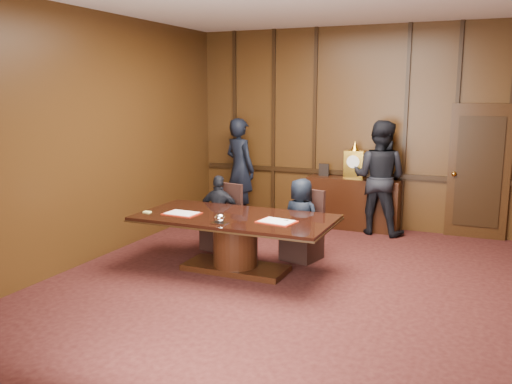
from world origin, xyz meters
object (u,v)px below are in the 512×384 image
witness_left (240,169)px  signatory_right (301,220)px  witness_right (379,178)px  sideboard (353,201)px  conference_table (235,234)px  signatory_left (220,213)px

witness_left → signatory_right: bearing=158.0°
witness_left → witness_right: 2.59m
sideboard → witness_right: witness_right is taller
witness_left → witness_right: (2.59, 0.00, 0.01)m
conference_table → witness_left: (-1.22, 2.75, 0.44)m
signatory_left → signatory_right: size_ratio=0.97×
sideboard → witness_left: (-2.12, -0.16, 0.47)m
conference_table → witness_left: bearing=114.0°
sideboard → conference_table: size_ratio=0.61×
signatory_right → witness_left: bearing=-35.2°
signatory_left → witness_right: (2.02, 1.95, 0.39)m
signatory_left → witness_left: (-0.57, 1.95, 0.38)m
signatory_left → witness_right: size_ratio=0.60×
conference_table → signatory_right: signatory_right is taller
signatory_left → signatory_right: signatory_right is taller
signatory_right → signatory_left: bearing=11.0°
conference_table → witness_right: (1.37, 2.75, 0.45)m
witness_right → conference_table: bearing=71.5°
conference_table → signatory_right: size_ratio=2.21×
sideboard → conference_table: (-0.90, -2.91, 0.02)m
sideboard → signatory_left: bearing=-126.3°
sideboard → witness_right: (0.47, -0.16, 0.47)m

